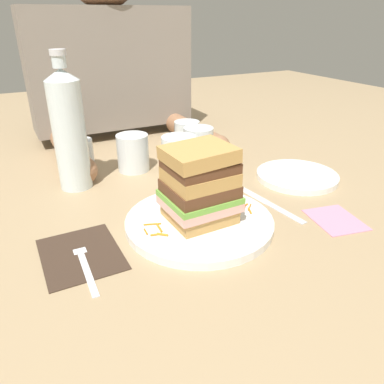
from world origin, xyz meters
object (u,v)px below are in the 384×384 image
Objects in this scene: empty_tumbler_2 at (187,135)px; napkin_dark at (81,254)px; empty_tumbler_1 at (79,155)px; side_plate at (297,176)px; water_bottle at (69,130)px; napkin_pink at (336,219)px; sandwich at (200,186)px; empty_tumbler_0 at (133,153)px; knife at (269,203)px; fork at (83,260)px; diner_across at (110,49)px; main_plate at (200,222)px; empty_tumbler_3 at (198,145)px; juice_glass at (179,159)px.

napkin_dark is at bearing -134.96° from empty_tumbler_2.
empty_tumbler_1 is 0.51m from side_plate.
water_bottle is 1.54× the size of side_plate.
napkin_dark is 1.47× the size of napkin_pink.
sandwich is 0.22m from napkin_dark.
water_bottle is 2.83× the size of napkin_pink.
empty_tumbler_0 is 0.39m from side_plate.
side_plate is at bearing -22.70° from water_bottle.
napkin_dark is 0.30m from water_bottle.
knife is at bearing 0.30° from napkin_dark.
napkin_dark is (-0.21, 0.01, -0.08)m from sandwich.
diner_across reaches higher than fork.
water_bottle is (-0.16, 0.27, 0.12)m from main_plate.
empty_tumbler_1 is (0.03, 0.09, -0.09)m from water_bottle.
side_plate is (0.13, -0.31, -0.03)m from empty_tumbler_2.
sandwich is 0.39m from empty_tumbler_1.
water_bottle is 3.23× the size of empty_tumbler_0.
empty_tumbler_1 is 0.29m from empty_tumbler_3.
juice_glass reaches higher than empty_tumbler_0.
empty_tumbler_3 is at bearing 62.11° from main_plate.
diner_across reaches higher than sandwich.
water_bottle reaches higher than sandwich.
side_plate is (0.15, -0.20, -0.04)m from empty_tumbler_3.
main_plate is 0.34m from water_bottle.
fork is 0.56m from empty_tumbler_2.
juice_glass is at bearing -84.58° from diner_across.
diner_across is at bearing 95.42° from juice_glass.
juice_glass is at bearing 72.89° from sandwich.
napkin_pink is at bearing -63.57° from juice_glass.
fork is at bearing -111.77° from diner_across.
empty_tumbler_0 is 1.00× the size of empty_tumbler_3.
empty_tumbler_2 is at bearing 57.75° from juice_glass.
diner_across reaches higher than side_plate.
sandwich is 0.93× the size of napkin_dark.
empty_tumbler_0 is 0.36m from diner_across.
knife is at bearing -66.79° from juice_glass.
knife is 2.62× the size of empty_tumbler_2.
empty_tumbler_3 is at bearing -6.86° from empty_tumbler_0.
knife is (0.37, 0.02, -0.00)m from fork.
main_plate reaches higher than napkin_pink.
empty_tumbler_2 is (0.38, 0.38, 0.04)m from napkin_dark.
empty_tumbler_2 is 0.42× the size of side_plate.
empty_tumbler_1 is at bearing 73.00° from water_bottle.
juice_glass is (0.07, 0.23, 0.03)m from main_plate.
water_bottle is 3.76× the size of empty_tumbler_1.
sandwich reaches higher than napkin_pink.
main_plate is at bearing -117.89° from empty_tumbler_3.
sandwich is 0.24× the size of diner_across.
empty_tumbler_1 is 0.59m from napkin_pink.
sandwich is at bearing -117.96° from empty_tumbler_3.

